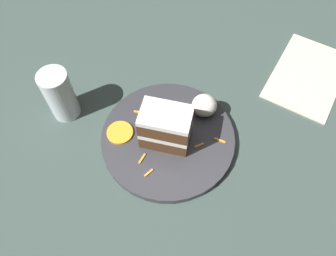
# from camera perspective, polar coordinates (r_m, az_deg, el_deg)

# --- Properties ---
(ground_plane) EXTENTS (6.00, 6.00, 0.00)m
(ground_plane) POSITION_cam_1_polar(r_m,az_deg,el_deg) (0.76, 4.01, -1.28)
(ground_plane) COLOR #38332D
(ground_plane) RESTS_ON ground
(dining_table) EXTENTS (1.37, 1.03, 0.03)m
(dining_table) POSITION_cam_1_polar(r_m,az_deg,el_deg) (0.74, 4.09, -0.64)
(dining_table) COLOR #384742
(dining_table) RESTS_ON ground
(plate) EXTENTS (0.28, 0.28, 0.02)m
(plate) POSITION_cam_1_polar(r_m,az_deg,el_deg) (0.70, -0.00, -1.79)
(plate) COLOR #333338
(plate) RESTS_ON dining_table
(cake_slice) EXTENTS (0.11, 0.08, 0.10)m
(cake_slice) POSITION_cam_1_polar(r_m,az_deg,el_deg) (0.65, -0.39, 0.15)
(cake_slice) COLOR #4C2D19
(cake_slice) RESTS_ON plate
(cream_dollop) EXTENTS (0.05, 0.05, 0.05)m
(cream_dollop) POSITION_cam_1_polar(r_m,az_deg,el_deg) (0.71, 6.35, 3.95)
(cream_dollop) COLOR white
(cream_dollop) RESTS_ON plate
(orange_garnish) EXTENTS (0.06, 0.06, 0.01)m
(orange_garnish) POSITION_cam_1_polar(r_m,az_deg,el_deg) (0.70, -8.38, -0.79)
(orange_garnish) COLOR orange
(orange_garnish) RESTS_ON plate
(carrot_shreds_scatter) EXTENTS (0.20, 0.17, 0.00)m
(carrot_shreds_scatter) POSITION_cam_1_polar(r_m,az_deg,el_deg) (0.69, 0.44, -1.97)
(carrot_shreds_scatter) COLOR orange
(carrot_shreds_scatter) RESTS_ON plate
(drinking_glass) EXTENTS (0.06, 0.06, 0.12)m
(drinking_glass) POSITION_cam_1_polar(r_m,az_deg,el_deg) (0.74, -18.14, 5.10)
(drinking_glass) COLOR silver
(drinking_glass) RESTS_ON dining_table
(menu_card) EXTENTS (0.24, 0.28, 0.00)m
(menu_card) POSITION_cam_1_polar(r_m,az_deg,el_deg) (0.88, 23.15, 8.44)
(menu_card) COLOR beige
(menu_card) RESTS_ON dining_table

